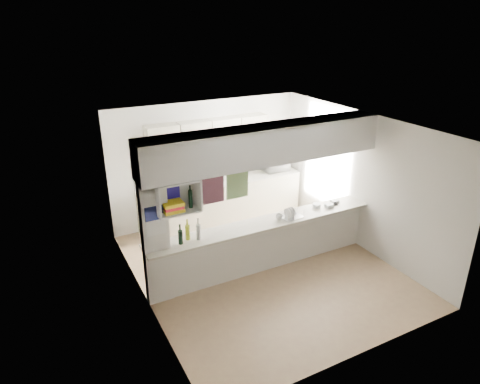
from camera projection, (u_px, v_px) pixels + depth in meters
floor at (263, 268)px, 7.65m from camera, size 4.80×4.80×0.00m
ceiling at (266, 126)px, 6.65m from camera, size 4.80×4.80×0.00m
wall_back at (207, 162)px, 9.11m from camera, size 4.20×0.00×4.20m
wall_left at (141, 229)px, 6.25m from camera, size 0.00×4.80×4.80m
wall_right at (360, 181)px, 8.05m from camera, size 0.00×4.80×4.80m
servery_partition at (256, 184)px, 6.94m from camera, size 4.20×0.50×2.60m
cubby_shelf at (176, 198)px, 6.27m from camera, size 0.65×0.35×0.50m
kitchen_run at (220, 185)px, 9.15m from camera, size 3.60×0.63×2.24m
microwave at (276, 164)px, 9.65m from camera, size 0.55×0.37×0.31m
bowl at (277, 157)px, 9.56m from camera, size 0.22×0.22×0.05m
dish_rack at (291, 213)px, 7.44m from camera, size 0.40×0.32×0.20m
cup at (279, 217)px, 7.35m from camera, size 0.16×0.16×0.10m
wine_bottles at (189, 233)px, 6.65m from camera, size 0.37×0.15×0.37m
plastic_tubs at (325, 204)px, 7.90m from camera, size 0.57×0.23×0.07m
utensil_jar at (184, 184)px, 8.75m from camera, size 0.11×0.11×0.15m
knife_block at (200, 179)px, 8.92m from camera, size 0.11×0.09×0.22m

